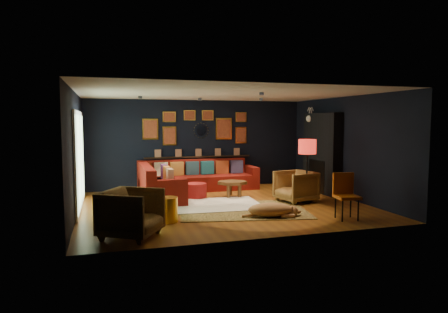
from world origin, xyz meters
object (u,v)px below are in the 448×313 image
object	(u,v)px
sectional	(184,182)
armchair_right	(296,185)
armchair_left	(131,211)
dog	(271,207)
pouf	(196,190)
floor_lamp	(307,150)
orange_chair	(345,192)
gold_stool	(168,210)
coffee_table	(232,184)

from	to	relation	value
sectional	armchair_right	size ratio (longest dim) A/B	4.04
armchair_left	dog	size ratio (longest dim) A/B	0.72
pouf	floor_lamp	xyz separation A→B (m)	(2.45, -1.31, 1.08)
orange_chair	floor_lamp	world-z (taller)	floor_lamp
armchair_left	gold_stool	world-z (taller)	armchair_left
dog	armchair_left	bearing A→B (deg)	-154.40
sectional	orange_chair	bearing A→B (deg)	-55.32
pouf	sectional	bearing A→B (deg)	102.26
armchair_left	dog	world-z (taller)	armchair_left
armchair_right	orange_chair	xyz separation A→B (m)	(0.19, -1.80, 0.13)
sectional	armchair_left	size ratio (longest dim) A/B	3.75
armchair_right	dog	world-z (taller)	armchair_right
armchair_left	floor_lamp	world-z (taller)	floor_lamp
armchair_left	gold_stool	xyz separation A→B (m)	(0.75, 0.87, -0.21)
coffee_table	gold_stool	xyz separation A→B (m)	(-2.00, -2.07, -0.10)
coffee_table	dog	xyz separation A→B (m)	(0.08, -2.31, -0.13)
sectional	gold_stool	xyz separation A→B (m)	(-0.89, -2.98, -0.08)
armchair_right	gold_stool	distance (m)	3.46
gold_stool	floor_lamp	bearing A→B (deg)	14.34
sectional	dog	bearing A→B (deg)	-69.87
sectional	dog	distance (m)	3.44
sectional	armchair_left	bearing A→B (deg)	-113.08
floor_lamp	coffee_table	bearing A→B (deg)	142.35
floor_lamp	dog	bearing A→B (deg)	-141.55
armchair_right	floor_lamp	world-z (taller)	floor_lamp
gold_stool	floor_lamp	world-z (taller)	floor_lamp
coffee_table	pouf	distance (m)	0.96
coffee_table	floor_lamp	distance (m)	2.13
armchair_left	orange_chair	xyz separation A→B (m)	(4.24, 0.11, 0.09)
floor_lamp	dog	size ratio (longest dim) A/B	1.22
orange_chair	floor_lamp	distance (m)	1.82
sectional	armchair_right	distance (m)	3.09
sectional	pouf	size ratio (longest dim) A/B	6.24
pouf	orange_chair	xyz separation A→B (m)	(2.42, -2.97, 0.34)
armchair_right	orange_chair	world-z (taller)	orange_chair
floor_lamp	orange_chair	bearing A→B (deg)	-90.88
floor_lamp	armchair_right	bearing A→B (deg)	146.23
coffee_table	armchair_right	size ratio (longest dim) A/B	1.07
orange_chair	dog	distance (m)	1.54
armchair_right	orange_chair	distance (m)	1.82
sectional	pouf	xyz separation A→B (m)	(0.17, -0.78, -0.11)
gold_stool	armchair_left	bearing A→B (deg)	-130.65
floor_lamp	pouf	bearing A→B (deg)	151.83
pouf	dog	xyz separation A→B (m)	(1.01, -2.45, 0.01)
coffee_table	gold_stool	size ratio (longest dim) A/B	1.85
pouf	armchair_right	xyz separation A→B (m)	(2.23, -1.17, 0.21)
sectional	coffee_table	distance (m)	1.44
dog	armchair_right	bearing A→B (deg)	59.54
sectional	orange_chair	xyz separation A→B (m)	(2.59, -3.74, 0.23)
dog	pouf	bearing A→B (deg)	125.45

